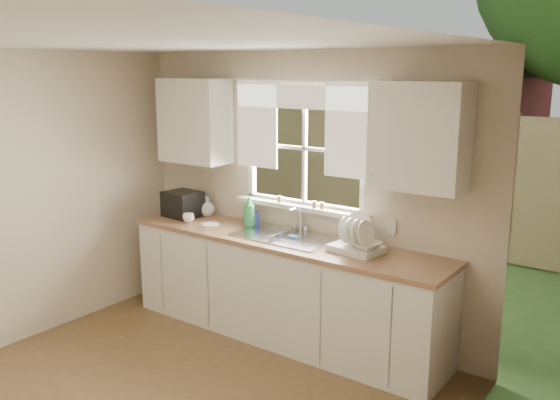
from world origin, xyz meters
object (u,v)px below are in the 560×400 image
Objects in this scene: dish_rack at (357,242)px; cup at (189,218)px; soap_bottle_a at (249,211)px; black_appliance at (183,204)px.

cup is at bearing -175.26° from dish_rack.
cup is at bearing 178.79° from soap_bottle_a.
dish_rack reaches higher than cup.
dish_rack reaches higher than black_appliance.
soap_bottle_a is 2.68× the size of cup.
dish_rack is at bearing 11.59° from cup.
dish_rack is at bearing 4.09° from black_appliance.
soap_bottle_a is (-1.17, 0.08, 0.07)m from dish_rack.
black_appliance reaches higher than cup.
cup is (-0.56, -0.22, -0.10)m from soap_bottle_a.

